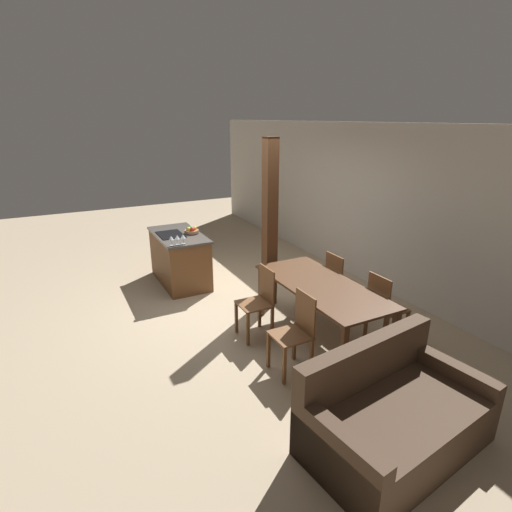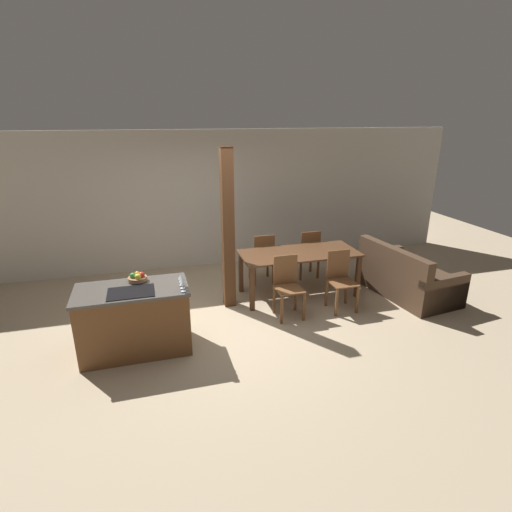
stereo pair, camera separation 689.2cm
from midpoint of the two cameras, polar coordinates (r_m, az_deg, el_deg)
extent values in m
plane|color=tan|center=(5.16, -39.31, -19.27)|extent=(16.00, 16.00, 0.00)
cube|color=beige|center=(6.85, -33.74, 3.41)|extent=(11.20, 0.08, 2.70)
cube|color=brown|center=(5.33, -54.25, -16.73)|extent=(1.37, 0.70, 0.85)
cube|color=#4C4742|center=(5.14, -55.61, -12.54)|extent=(1.41, 0.74, 0.04)
cube|color=black|center=(5.05, -56.60, -13.00)|extent=(0.56, 0.40, 0.01)
cylinder|color=#99704C|center=(5.21, -53.63, -10.92)|extent=(0.25, 0.25, 0.05)
sphere|color=red|center=(5.15, -53.35, -10.48)|extent=(0.08, 0.08, 0.08)
sphere|color=gold|center=(5.23, -53.40, -10.19)|extent=(0.07, 0.07, 0.07)
sphere|color=#3D8E38|center=(5.23, -54.26, -10.43)|extent=(0.08, 0.08, 0.08)
sphere|color=yellow|center=(5.15, -54.06, -10.71)|extent=(0.08, 0.08, 0.08)
cylinder|color=silver|center=(4.54, -51.83, -14.31)|extent=(0.06, 0.06, 0.00)
cylinder|color=silver|center=(4.52, -51.99, -13.81)|extent=(0.01, 0.01, 0.09)
cone|color=silver|center=(4.49, -52.25, -12.98)|extent=(0.08, 0.08, 0.06)
cylinder|color=silver|center=(4.61, -51.17, -13.72)|extent=(0.06, 0.06, 0.00)
cylinder|color=silver|center=(4.59, -51.32, -13.22)|extent=(0.01, 0.01, 0.09)
cone|color=silver|center=(4.56, -51.58, -12.40)|extent=(0.08, 0.08, 0.06)
cylinder|color=silver|center=(4.67, -50.53, -13.14)|extent=(0.06, 0.06, 0.00)
cylinder|color=silver|center=(4.65, -50.68, -12.65)|extent=(0.01, 0.01, 0.09)
cone|color=silver|center=(4.62, -50.93, -11.83)|extent=(0.08, 0.08, 0.06)
cube|color=#51331E|center=(4.91, -22.10, -7.47)|extent=(1.98, 0.87, 0.03)
cube|color=#51331E|center=(4.99, -32.83, -13.98)|extent=(0.07, 0.07, 0.74)
cube|color=#51331E|center=(4.74, -10.48, -12.64)|extent=(0.07, 0.07, 0.74)
cube|color=#51331E|center=(5.60, -30.80, -9.94)|extent=(0.07, 0.07, 0.74)
cube|color=#51331E|center=(5.38, -11.30, -8.54)|extent=(0.07, 0.07, 0.74)
cube|color=brown|center=(4.51, -28.31, -15.29)|extent=(0.40, 0.40, 0.02)
cube|color=brown|center=(4.54, -28.34, -11.41)|extent=(0.38, 0.02, 0.47)
cube|color=brown|center=(4.55, -30.54, -19.07)|extent=(0.04, 0.04, 0.45)
cube|color=brown|center=(4.46, -25.92, -19.02)|extent=(0.04, 0.04, 0.45)
cube|color=brown|center=(4.82, -29.55, -16.53)|extent=(0.04, 0.04, 0.45)
cube|color=brown|center=(4.74, -25.25, -16.41)|extent=(0.04, 0.04, 0.45)
cube|color=brown|center=(4.38, -16.51, -14.67)|extent=(0.40, 0.40, 0.02)
cube|color=brown|center=(4.41, -16.83, -10.68)|extent=(0.38, 0.02, 0.47)
cube|color=brown|center=(4.38, -18.63, -18.70)|extent=(0.04, 0.04, 0.45)
cube|color=brown|center=(4.36, -13.75, -18.33)|extent=(0.04, 0.04, 0.45)
cube|color=brown|center=(4.67, -18.49, -16.06)|extent=(0.04, 0.04, 0.45)
cube|color=brown|center=(4.65, -13.98, -15.71)|extent=(0.04, 0.04, 0.45)
cube|color=brown|center=(5.77, -25.51, -7.14)|extent=(0.40, 0.40, 0.02)
cube|color=brown|center=(5.50, -26.16, -5.73)|extent=(0.38, 0.02, 0.47)
cube|color=brown|center=(5.99, -23.26, -8.32)|extent=(0.04, 0.04, 0.45)
cube|color=brown|center=(6.06, -26.59, -8.54)|extent=(0.04, 0.04, 0.45)
cube|color=brown|center=(5.68, -23.65, -9.94)|extent=(0.04, 0.04, 0.45)
cube|color=brown|center=(5.75, -27.17, -10.15)|extent=(0.04, 0.04, 0.45)
cube|color=brown|center=(5.66, -16.57, -6.45)|extent=(0.40, 0.40, 0.02)
cube|color=brown|center=(5.39, -16.81, -4.98)|extent=(0.38, 0.02, 0.47)
cube|color=brown|center=(5.92, -14.63, -7.63)|extent=(0.04, 0.04, 0.45)
cube|color=brown|center=(5.93, -18.07, -7.93)|extent=(0.04, 0.04, 0.45)
cube|color=brown|center=(5.61, -14.51, -9.24)|extent=(0.04, 0.04, 0.45)
cube|color=brown|center=(5.62, -18.15, -9.55)|extent=(0.04, 0.04, 0.45)
cube|color=#473323|center=(4.84, 0.85, -13.47)|extent=(1.13, 1.74, 0.46)
cube|color=#473323|center=(4.49, -3.73, -9.74)|extent=(0.36, 1.64, 0.43)
cube|color=#473323|center=(4.25, 5.12, -17.69)|extent=(0.95, 0.26, 0.60)
cube|color=#473323|center=(5.40, -2.39, -8.86)|extent=(0.95, 0.26, 0.60)
cube|color=#4C2D19|center=(4.98, -37.10, -3.41)|extent=(0.18, 0.18, 2.52)
camera|label=1|loc=(3.45, 49.41, 11.53)|focal=28.00mm
camera|label=2|loc=(3.45, -130.59, -11.53)|focal=28.00mm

